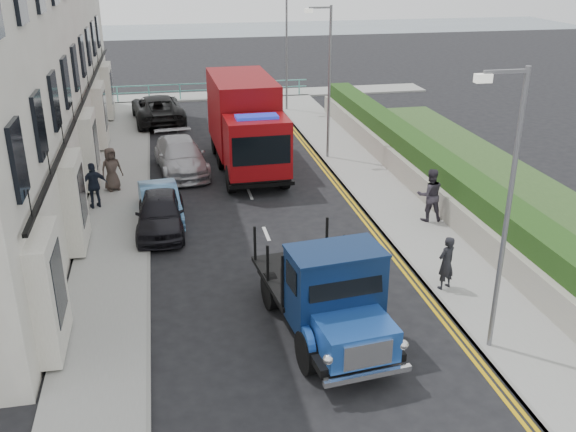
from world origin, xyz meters
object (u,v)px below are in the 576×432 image
(pedestrian_east_near, at_px, (446,263))
(red_lorry, at_px, (245,122))
(bedford_lorry, at_px, (332,301))
(lamp_far, at_px, (285,45))
(lamp_near, at_px, (505,200))
(lamp_mid, at_px, (327,75))
(parked_car_front, at_px, (160,213))

(pedestrian_east_near, bearing_deg, red_lorry, -94.75)
(bedford_lorry, bearing_deg, lamp_far, 75.22)
(lamp_near, bearing_deg, pedestrian_east_near, 85.68)
(lamp_mid, distance_m, parked_car_front, 10.97)
(lamp_far, height_order, bedford_lorry, lamp_far)
(lamp_mid, distance_m, pedestrian_east_near, 13.41)
(red_lorry, bearing_deg, pedestrian_east_near, -73.14)
(lamp_far, height_order, red_lorry, lamp_far)
(lamp_mid, bearing_deg, bedford_lorry, -103.85)
(lamp_mid, height_order, lamp_far, same)
(lamp_far, distance_m, parked_car_front, 18.98)
(lamp_mid, xyz_separation_m, red_lorry, (-3.84, -0.53, -1.87))
(red_lorry, relative_size, parked_car_front, 1.88)
(parked_car_front, height_order, pedestrian_east_near, pedestrian_east_near)
(lamp_mid, distance_m, lamp_far, 10.00)
(lamp_mid, height_order, bedford_lorry, lamp_mid)
(lamp_far, bearing_deg, lamp_near, -90.00)
(red_lorry, height_order, pedestrian_east_near, red_lorry)
(lamp_mid, bearing_deg, red_lorry, -172.17)
(lamp_near, xyz_separation_m, lamp_far, (0.00, 26.00, 0.00))
(red_lorry, bearing_deg, parked_car_front, -122.43)
(lamp_near, distance_m, lamp_far, 26.00)
(bedford_lorry, relative_size, pedestrian_east_near, 3.59)
(lamp_near, bearing_deg, bedford_lorry, 164.51)
(lamp_near, relative_size, bedford_lorry, 1.20)
(lamp_near, distance_m, parked_car_front, 12.34)
(lamp_near, relative_size, lamp_mid, 1.00)
(red_lorry, xyz_separation_m, parked_car_front, (-3.94, -6.47, -1.43))
(bedford_lorry, distance_m, parked_car_front, 8.98)
(lamp_far, bearing_deg, pedestrian_east_near, -89.45)
(lamp_near, relative_size, lamp_far, 1.00)
(lamp_mid, bearing_deg, lamp_far, 90.00)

